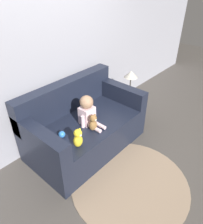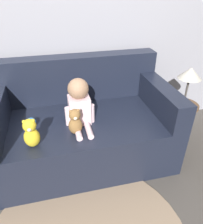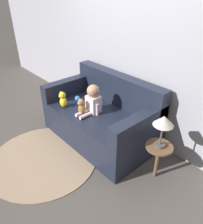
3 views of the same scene
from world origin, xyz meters
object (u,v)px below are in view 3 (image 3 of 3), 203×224
Objects in this scene: toy_ball at (78,98)px; couch at (102,118)px; person_baby at (93,100)px; teddy_bear_brown at (81,107)px; side_table at (162,133)px; plush_toy_side at (63,100)px.

couch is at bearing 12.39° from toy_ball.
couch is 0.50m from toy_ball.
teddy_bear_brown is (-0.06, -0.15, -0.08)m from person_baby.
person_baby is at bearing 68.40° from teddy_bear_brown.
teddy_bear_brown is 0.41m from toy_ball.
couch is 1.90× the size of side_table.
person_baby is 0.44m from toy_ball.
couch is at bearing 71.20° from teddy_bear_brown.
side_table reaches higher than toy_ball.
person_baby is 0.46m from plush_toy_side.
toy_ball is at bearing 94.42° from plush_toy_side.
person_baby reaches higher than teddy_bear_brown.
toy_ball is (-0.35, 0.19, -0.07)m from teddy_bear_brown.
side_table is at bearing 12.10° from plush_toy_side.
side_table reaches higher than plush_toy_side.
toy_ball is at bearing 152.04° from teddy_bear_brown.
teddy_bear_brown is at bearing -108.80° from couch.
couch is 7.07× the size of teddy_bear_brown.
toy_ball is 0.10× the size of side_table.
toy_ball is at bearing 174.81° from person_baby.
couch is at bearing 176.96° from side_table.
person_baby is at bearing -175.58° from side_table.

